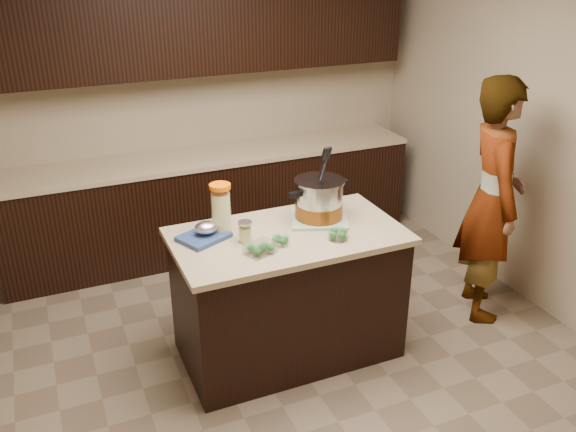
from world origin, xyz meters
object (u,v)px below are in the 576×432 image
stock_pot (319,201)px  lemonade_pitcher (221,211)px  island (288,294)px  person (492,201)px

stock_pot → lemonade_pitcher: bearing=165.2°
island → person: person is taller
stock_pot → person: (1.28, -0.19, -0.14)m
stock_pot → person: person is taller
island → stock_pot: 0.65m
person → island: bearing=111.7°
island → stock_pot: bearing=22.9°
island → stock_pot: (0.27, 0.11, 0.58)m
stock_pot → lemonade_pitcher: stock_pot is taller
lemonade_pitcher → person: (1.93, -0.25, -0.16)m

